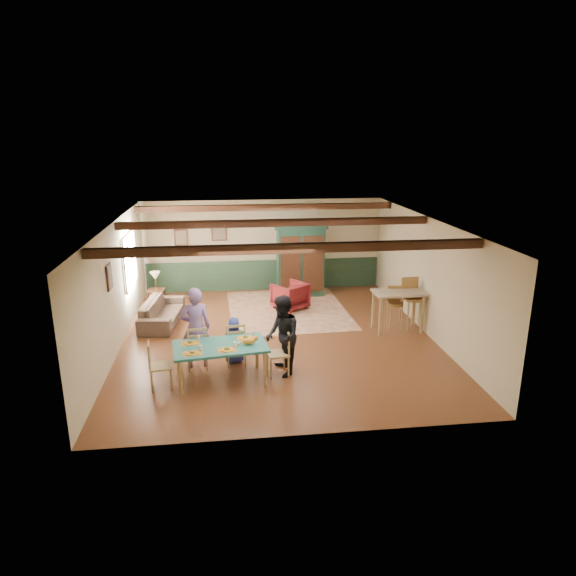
{
  "coord_description": "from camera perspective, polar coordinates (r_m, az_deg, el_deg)",
  "views": [
    {
      "loc": [
        -1.13,
        -10.92,
        4.48
      ],
      "look_at": [
        0.25,
        0.17,
        1.15
      ],
      "focal_mm": 32.0,
      "sensor_mm": 36.0,
      "label": 1
    }
  ],
  "objects": [
    {
      "name": "area_rug",
      "position": [
        13.74,
        -0.07,
        -2.41
      ],
      "size": [
        3.19,
        3.74,
        0.01
      ],
      "primitive_type": "cube",
      "rotation": [
        0.0,
        0.0,
        0.03
      ],
      "color": "beige",
      "rests_on": "floor"
    },
    {
      "name": "floor",
      "position": [
        11.86,
        -1.11,
        -5.61
      ],
      "size": [
        8.0,
        8.0,
        0.0
      ],
      "primitive_type": "plane",
      "color": "#532A17",
      "rests_on": "ground"
    },
    {
      "name": "armoire",
      "position": [
        14.73,
        1.39,
        3.06
      ],
      "size": [
        1.48,
        0.61,
        2.08
      ],
      "primitive_type": "cube",
      "rotation": [
        0.0,
        0.0,
        0.01
      ],
      "color": "#143227",
      "rests_on": "floor"
    },
    {
      "name": "wall_back",
      "position": [
        15.29,
        -2.72,
        4.75
      ],
      "size": [
        7.0,
        0.02,
        2.7
      ],
      "primitive_type": "cube",
      "color": "beige",
      "rests_on": "floor"
    },
    {
      "name": "place_setting_near_left",
      "position": [
        9.42,
        -10.59,
        -6.87
      ],
      "size": [
        0.42,
        0.34,
        0.11
      ],
      "primitive_type": null,
      "rotation": [
        0.0,
        0.0,
        0.13
      ],
      "color": "orange",
      "rests_on": "dining_table"
    },
    {
      "name": "sofa",
      "position": [
        13.09,
        -13.8,
        -2.58
      ],
      "size": [
        1.01,
        2.08,
        0.58
      ],
      "primitive_type": "imported",
      "rotation": [
        0.0,
        0.0,
        1.46
      ],
      "color": "#44352A",
      "rests_on": "floor"
    },
    {
      "name": "dining_chair_end_left",
      "position": [
        9.76,
        -14.0,
        -8.3
      ],
      "size": [
        0.47,
        0.45,
        0.91
      ],
      "primitive_type": null,
      "rotation": [
        0.0,
        0.0,
        1.7
      ],
      "color": "#A48852",
      "rests_on": "floor"
    },
    {
      "name": "ceiling_beam_back",
      "position": [
        14.1,
        -2.46,
        8.94
      ],
      "size": [
        6.95,
        0.16,
        0.16
      ],
      "primitive_type": "cube",
      "color": "black",
      "rests_on": "ceiling"
    },
    {
      "name": "wainscot_back",
      "position": [
        15.48,
        -2.66,
        1.47
      ],
      "size": [
        6.95,
        0.03,
        0.9
      ],
      "primitive_type": "cube",
      "color": "#1D3625",
      "rests_on": "floor"
    },
    {
      "name": "ceiling_beam_front",
      "position": [
        8.9,
        0.35,
        4.45
      ],
      "size": [
        6.95,
        0.16,
        0.16
      ],
      "primitive_type": "cube",
      "color": "black",
      "rests_on": "ceiling"
    },
    {
      "name": "picture_back_a",
      "position": [
        15.14,
        -7.67,
        6.23
      ],
      "size": [
        0.45,
        0.04,
        0.55
      ],
      "primitive_type": null,
      "color": "gray",
      "rests_on": "wall_back"
    },
    {
      "name": "person_woman",
      "position": [
        9.87,
        -0.63,
        -5.35
      ],
      "size": [
        0.7,
        0.84,
        1.58
      ],
      "primitive_type": "imported",
      "rotation": [
        0.0,
        0.0,
        -1.44
      ],
      "color": "black",
      "rests_on": "floor"
    },
    {
      "name": "dining_chair_end_right",
      "position": [
        9.98,
        -1.16,
        -7.19
      ],
      "size": [
        0.47,
        0.45,
        0.91
      ],
      "primitive_type": null,
      "rotation": [
        0.0,
        0.0,
        -1.44
      ],
      "color": "#A48852",
      "rests_on": "floor"
    },
    {
      "name": "end_table",
      "position": [
        14.23,
        -14.36,
        -1.18
      ],
      "size": [
        0.48,
        0.48,
        0.53
      ],
      "primitive_type": null,
      "rotation": [
        0.0,
        0.0,
        -0.11
      ],
      "color": "black",
      "rests_on": "floor"
    },
    {
      "name": "bar_stool_right",
      "position": [
        12.53,
        13.61,
        -1.82
      ],
      "size": [
        0.48,
        0.52,
        1.25
      ],
      "primitive_type": null,
      "rotation": [
        0.0,
        0.0,
        0.09
      ],
      "color": "#A47A3F",
      "rests_on": "floor"
    },
    {
      "name": "picture_left_wall",
      "position": [
        10.93,
        -19.22,
        1.18
      ],
      "size": [
        0.04,
        0.42,
        0.52
      ],
      "primitive_type": null,
      "color": "gray",
      "rests_on": "wall_left"
    },
    {
      "name": "ceiling_beam_mid",
      "position": [
        11.53,
        -1.39,
        7.25
      ],
      "size": [
        6.95,
        0.16,
        0.16
      ],
      "primitive_type": "cube",
      "color": "black",
      "rests_on": "ceiling"
    },
    {
      "name": "person_man",
      "position": [
        10.35,
        -10.24,
        -4.37
      ],
      "size": [
        0.65,
        0.47,
        1.66
      ],
      "primitive_type": "imported",
      "rotation": [
        0.0,
        0.0,
        3.27
      ],
      "color": "#8160A6",
      "rests_on": "floor"
    },
    {
      "name": "bar_stool_left",
      "position": [
        12.47,
        11.83,
        -2.28
      ],
      "size": [
        0.42,
        0.45,
        1.05
      ],
      "primitive_type": null,
      "rotation": [
        0.0,
        0.0,
        -0.12
      ],
      "color": "#A47A3F",
      "rests_on": "floor"
    },
    {
      "name": "dining_chair_far_right",
      "position": [
        10.49,
        -5.9,
        -6.08
      ],
      "size": [
        0.45,
        0.47,
        0.91
      ],
      "primitive_type": null,
      "rotation": [
        0.0,
        0.0,
        3.27
      ],
      "color": "#A48852",
      "rests_on": "floor"
    },
    {
      "name": "person_child",
      "position": [
        10.55,
        -5.97,
        -5.79
      ],
      "size": [
        0.51,
        0.37,
        0.96
      ],
      "primitive_type": "imported",
      "rotation": [
        0.0,
        0.0,
        3.27
      ],
      "color": "navy",
      "rests_on": "floor"
    },
    {
      "name": "place_setting_far_right",
      "position": [
        9.97,
        -4.73,
        -5.29
      ],
      "size": [
        0.42,
        0.34,
        0.11
      ],
      "primitive_type": null,
      "rotation": [
        0.0,
        0.0,
        0.13
      ],
      "color": "orange",
      "rests_on": "dining_table"
    },
    {
      "name": "cat",
      "position": [
        9.65,
        -4.38,
        -5.84
      ],
      "size": [
        0.36,
        0.18,
        0.17
      ],
      "primitive_type": null,
      "rotation": [
        0.0,
        0.0,
        0.13
      ],
      "color": "orange",
      "rests_on": "dining_table"
    },
    {
      "name": "ceiling",
      "position": [
        11.13,
        -1.19,
        7.37
      ],
      "size": [
        7.0,
        8.0,
        0.02
      ],
      "primitive_type": "cube",
      "color": "white",
      "rests_on": "wall_back"
    },
    {
      "name": "dining_table",
      "position": [
        9.85,
        -7.48,
        -8.29
      ],
      "size": [
        1.84,
        1.18,
        0.72
      ],
      "primitive_type": null,
      "rotation": [
        0.0,
        0.0,
        0.13
      ],
      "color": "#20665E",
      "rests_on": "floor"
    },
    {
      "name": "wall_left",
      "position": [
        11.61,
        -18.59,
        0.05
      ],
      "size": [
        0.02,
        8.0,
        2.7
      ],
      "primitive_type": "cube",
      "color": "beige",
      "rests_on": "floor"
    },
    {
      "name": "wall_right",
      "position": [
        12.27,
        15.34,
        1.2
      ],
      "size": [
        0.02,
        8.0,
        2.7
      ],
      "primitive_type": "cube",
      "color": "beige",
      "rests_on": "floor"
    },
    {
      "name": "armchair",
      "position": [
        13.72,
        0.21,
        -0.87
      ],
      "size": [
        1.1,
        1.11,
        0.73
      ],
      "primitive_type": "imported",
      "rotation": [
        0.0,
        0.0,
        -2.53
      ],
      "color": "#480E15",
      "rests_on": "floor"
    },
    {
      "name": "window_left",
      "position": [
        13.17,
        -17.17,
        2.98
      ],
      "size": [
        0.06,
        1.6,
        1.3
      ],
      "primitive_type": null,
      "color": "white",
      "rests_on": "wall_left"
    },
    {
      "name": "place_setting_near_center",
      "position": [
        9.48,
        -6.8,
        -6.56
      ],
      "size": [
        0.42,
        0.34,
        0.11
      ],
      "primitive_type": null,
      "rotation": [
        0.0,
        0.0,
        0.13
      ],
      "color": "orange",
      "rests_on": "dining_table"
    },
    {
      "name": "picture_back_b",
      "position": [
        15.21,
        -11.81,
        5.51
      ],
      "size": [
        0.38,
        0.04,
        0.48
      ],
      "primitive_type": null,
      "color": "gray",
      "rests_on": "wall_back"
    },
    {
      "name": "place_setting_far_left",
      "position": [
        9.87,
        -10.8,
        -5.79
      ],
      "size": [
        0.42,
        0.34,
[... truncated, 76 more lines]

